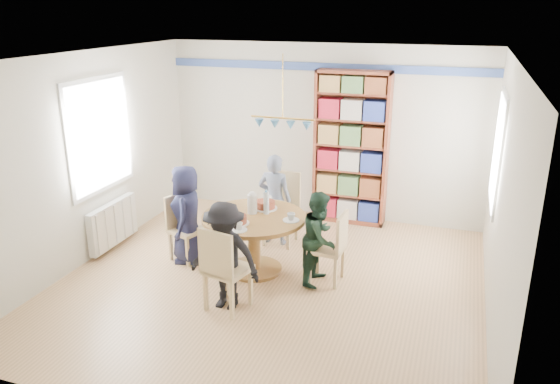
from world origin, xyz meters
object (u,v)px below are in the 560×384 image
at_px(chair_right, 333,245).
at_px(chair_far, 282,204).
at_px(person_near, 225,256).
at_px(dining_table, 254,230).
at_px(person_far, 275,199).
at_px(chair_left, 183,224).
at_px(person_right, 320,238).
at_px(person_left, 187,214).
at_px(bookshelf, 351,150).
at_px(radiator, 113,224).
at_px(chair_near, 223,266).

relative_size(chair_right, chair_far, 0.89).
height_order(chair_far, person_near, person_near).
xyz_separation_m(dining_table, person_far, (-0.04, 0.90, 0.10)).
xyz_separation_m(chair_left, person_right, (1.88, -0.05, 0.09)).
xyz_separation_m(chair_far, person_left, (-0.98, -1.00, 0.10)).
height_order(dining_table, bookshelf, bookshelf).
bearing_deg(person_near, person_far, 94.03).
height_order(chair_far, bookshelf, bookshelf).
bearing_deg(chair_far, person_left, -134.34).
height_order(radiator, person_far, person_far).
bearing_deg(chair_far, person_far, -127.98).
distance_m(person_right, bookshelf, 2.17).
xyz_separation_m(chair_right, bookshelf, (-0.23, 2.06, 0.65)).
bearing_deg(person_far, chair_far, -128.09).
bearing_deg(person_far, radiator, 22.53).
bearing_deg(bookshelf, person_near, -104.04).
xyz_separation_m(radiator, dining_table, (2.12, -0.04, 0.21)).
distance_m(chair_near, person_right, 1.30).
relative_size(chair_right, person_near, 0.72).
bearing_deg(bookshelf, person_left, -129.65).
height_order(chair_near, person_right, person_right).
bearing_deg(dining_table, bookshelf, 69.49).
xyz_separation_m(radiator, bookshelf, (2.90, 2.04, 0.80)).
relative_size(radiator, person_right, 0.86).
relative_size(chair_near, bookshelf, 0.43).
bearing_deg(person_left, dining_table, 71.93).
xyz_separation_m(chair_far, person_right, (0.82, -1.02, 0.02)).
bearing_deg(bookshelf, chair_left, -131.43).
relative_size(chair_left, person_far, 0.68).
distance_m(dining_table, person_right, 0.86).
distance_m(radiator, person_right, 2.99).
height_order(radiator, chair_far, chair_far).
bearing_deg(chair_left, person_left, -20.04).
bearing_deg(person_far, bookshelf, -125.03).
bearing_deg(chair_near, radiator, 153.76).
bearing_deg(chair_left, radiator, 179.93).
xyz_separation_m(radiator, person_left, (1.18, -0.03, 0.30)).
distance_m(chair_near, person_left, 1.42).
distance_m(person_near, bookshelf, 3.15).
relative_size(radiator, chair_far, 0.99).
height_order(radiator, bookshelf, bookshelf).
relative_size(chair_near, person_left, 0.76).
bearing_deg(person_far, dining_table, 92.58).
distance_m(chair_left, person_near, 1.44).
bearing_deg(dining_table, person_right, -1.06).
bearing_deg(person_right, person_far, 49.04).
height_order(dining_table, chair_far, chair_far).
relative_size(dining_table, person_left, 1.00).
bearing_deg(person_far, chair_right, 140.05).
relative_size(chair_near, person_near, 0.80).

